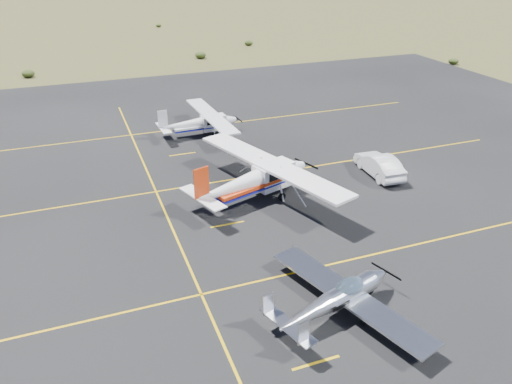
{
  "coord_description": "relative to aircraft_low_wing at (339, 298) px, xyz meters",
  "views": [
    {
      "loc": [
        -10.05,
        -15.71,
        14.36
      ],
      "look_at": [
        -1.17,
        7.78,
        1.6
      ],
      "focal_mm": 35.0,
      "sensor_mm": 36.0,
      "label": 1
    }
  ],
  "objects": [
    {
      "name": "apron",
      "position": [
        0.9,
        8.34,
        -0.89
      ],
      "size": [
        72.0,
        72.0,
        0.02
      ],
      "primitive_type": "cube",
      "color": "black",
      "rests_on": "ground"
    },
    {
      "name": "aircraft_cessna",
      "position": [
        0.47,
        11.2,
        0.52
      ],
      "size": [
        8.62,
        12.38,
        3.17
      ],
      "rotation": [
        0.0,
        0.0,
        0.32
      ],
      "color": "white",
      "rests_on": "apron"
    },
    {
      "name": "aircraft_plain",
      "position": [
        0.22,
        23.29,
        0.22
      ],
      "size": [
        5.86,
        9.79,
        2.48
      ],
      "rotation": [
        0.0,
        0.0,
        0.05
      ],
      "color": "silver",
      "rests_on": "apron"
    },
    {
      "name": "ground",
      "position": [
        0.9,
        1.34,
        -0.89
      ],
      "size": [
        1600.0,
        1600.0,
        0.0
      ],
      "primitive_type": "plane",
      "color": "#383D1C",
      "rests_on": "ground"
    },
    {
      "name": "aircraft_low_wing",
      "position": [
        0.0,
        0.0,
        0.0
      ],
      "size": [
        6.25,
        8.48,
        1.85
      ],
      "rotation": [
        0.0,
        0.0,
        0.3
      ],
      "color": "silver",
      "rests_on": "apron"
    },
    {
      "name": "sedan",
      "position": [
        9.55,
        11.55,
        -0.14
      ],
      "size": [
        1.84,
        4.57,
        1.48
      ],
      "primitive_type": "imported",
      "rotation": [
        0.0,
        0.0,
        3.08
      ],
      "color": "white",
      "rests_on": "apron"
    }
  ]
}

